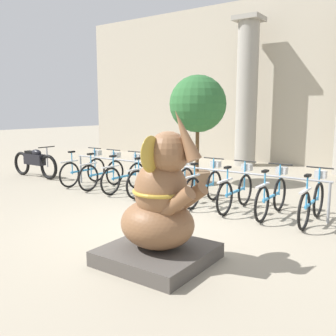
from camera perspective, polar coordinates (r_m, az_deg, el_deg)
The scene contains 16 objects.
ground_plane at distance 6.60m, azimuth -2.01°, elevation -8.92°, with size 60.00×60.00×0.00m, color #9E937F.
building_facade at distance 14.15m, azimuth 20.02°, elevation 12.42°, with size 20.00×0.20×6.00m.
column_left at distance 13.75m, azimuth 11.92°, elevation 11.31°, with size 0.93×0.93×5.16m.
bike_rack at distance 8.45m, azimuth 1.54°, elevation -0.37°, with size 6.56×0.05×0.77m.
bicycle_0 at distance 10.36m, azimuth -12.64°, elevation -0.27°, with size 0.48×1.62×0.97m.
bicycle_1 at distance 9.80m, azimuth -9.86°, elevation -0.70°, with size 0.48×1.62×0.97m.
bicycle_2 at distance 9.30m, azimuth -6.57°, elevation -1.15°, with size 0.48×1.62×0.97m.
bicycle_3 at distance 8.86m, azimuth -2.78°, elevation -1.61°, with size 0.48×1.62×0.97m.
bicycle_4 at distance 8.41m, azimuth 1.11°, elevation -2.18°, with size 0.48×1.62×0.97m.
bicycle_5 at distance 8.03m, azimuth 5.55°, elevation -2.76°, with size 0.48×1.62×0.97m.
bicycle_6 at distance 7.68m, azimuth 10.34°, elevation -3.40°, with size 0.48×1.62×0.97m.
bicycle_7 at distance 7.40m, azimuth 15.57°, elevation -4.06°, with size 0.48×1.62×0.97m.
bicycle_8 at distance 7.18m, azimuth 21.14°, elevation -4.74°, with size 0.48×1.62×0.97m.
elephant_statue at distance 4.93m, azimuth -1.18°, elevation -6.76°, with size 1.32×1.32×2.06m.
motorcycle at distance 11.83m, azimuth -19.63°, elevation 0.91°, with size 2.03×0.55×0.96m.
potted_tree at distance 10.10m, azimuth 4.56°, elevation 9.17°, with size 1.52×1.52×2.92m.
Camera 1 is at (3.80, -4.99, 2.03)m, focal length 40.00 mm.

